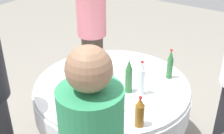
% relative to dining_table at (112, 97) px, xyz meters
% --- Properties ---
extents(dining_table, '(1.45, 1.45, 0.74)m').
position_rel_dining_table_xyz_m(dining_table, '(0.00, 0.00, 0.00)').
color(dining_table, white).
rests_on(dining_table, ground_plane).
extents(bottle_amber_far, '(0.07, 0.07, 0.26)m').
position_rel_dining_table_xyz_m(bottle_amber_far, '(0.49, -0.37, 0.27)').
color(bottle_amber_far, '#8C5619').
rests_on(bottle_amber_far, dining_table).
extents(bottle_dark_green_front, '(0.06, 0.06, 0.26)m').
position_rel_dining_table_xyz_m(bottle_dark_green_front, '(-0.01, -0.29, 0.27)').
color(bottle_dark_green_front, '#194728').
rests_on(bottle_dark_green_front, dining_table).
extents(bottle_green_right, '(0.06, 0.06, 0.33)m').
position_rel_dining_table_xyz_m(bottle_green_right, '(0.19, -0.03, 0.30)').
color(bottle_green_right, '#2D6B38').
rests_on(bottle_green_right, dining_table).
extents(bottle_green_near, '(0.06, 0.06, 0.30)m').
position_rel_dining_table_xyz_m(bottle_green_near, '(0.39, 0.39, 0.28)').
color(bottle_green_near, '#2D6B38').
rests_on(bottle_green_near, dining_table).
extents(bottle_clear_left, '(0.06, 0.06, 0.32)m').
position_rel_dining_table_xyz_m(bottle_clear_left, '(0.30, 0.00, 0.30)').
color(bottle_clear_left, silver).
rests_on(bottle_clear_left, dining_table).
extents(wine_glass_near, '(0.07, 0.07, 0.15)m').
position_rel_dining_table_xyz_m(wine_glass_near, '(-0.13, -0.04, 0.26)').
color(wine_glass_near, white).
rests_on(wine_glass_near, dining_table).
extents(wine_glass_left, '(0.07, 0.07, 0.14)m').
position_rel_dining_table_xyz_m(wine_glass_left, '(-0.01, -0.00, 0.25)').
color(wine_glass_left, white).
rests_on(wine_glass_left, dining_table).
extents(plate_south, '(0.25, 0.25, 0.02)m').
position_rel_dining_table_xyz_m(plate_south, '(0.20, -0.26, 0.15)').
color(plate_south, white).
rests_on(plate_south, dining_table).
extents(plate_north, '(0.23, 0.23, 0.04)m').
position_rel_dining_table_xyz_m(plate_north, '(-0.30, -0.39, 0.16)').
color(plate_north, white).
rests_on(plate_north, dining_table).
extents(spoon_front, '(0.02, 0.18, 0.00)m').
position_rel_dining_table_xyz_m(spoon_front, '(-0.58, 0.09, 0.15)').
color(spoon_front, silver).
rests_on(spoon_front, dining_table).
extents(fork_right, '(0.02, 0.18, 0.00)m').
position_rel_dining_table_xyz_m(fork_right, '(0.05, -0.45, 0.15)').
color(fork_right, silver).
rests_on(fork_right, dining_table).
extents(folded_napkin, '(0.20, 0.20, 0.02)m').
position_rel_dining_table_xyz_m(folded_napkin, '(-0.00, 0.50, 0.16)').
color(folded_napkin, white).
rests_on(folded_napkin, dining_table).
extents(person_far, '(0.34, 0.34, 1.57)m').
position_rel_dining_table_xyz_m(person_far, '(-0.73, 0.66, 0.23)').
color(person_far, '#4C3F33').
rests_on(person_far, ground_plane).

